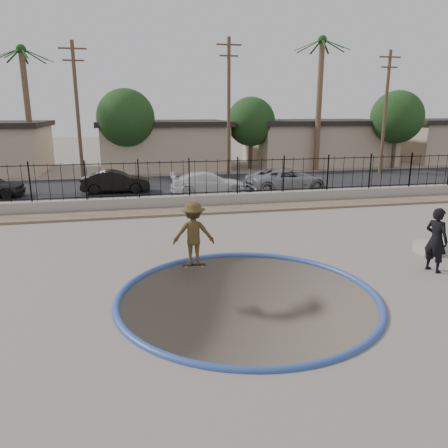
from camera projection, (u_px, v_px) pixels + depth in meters
name	position (u px, v px, depth m)	size (l,w,h in m)	color
ground	(186.00, 220.00, 24.18)	(120.00, 120.00, 2.20)	#6F665D
bowl_pit	(248.00, 297.00, 11.61)	(6.84, 6.84, 1.80)	#484037
coping_ring	(248.00, 297.00, 11.61)	(7.04, 7.04, 0.20)	#2C4891
rock_strip	(193.00, 211.00, 21.24)	(42.00, 1.60, 0.11)	#877658
retaining_wall	(190.00, 201.00, 22.22)	(42.00, 0.45, 0.60)	#9F978B
fence	(189.00, 178.00, 21.91)	(40.00, 0.04, 1.80)	black
street	(176.00, 185.00, 28.62)	(90.00, 8.00, 0.04)	black
house_center	(163.00, 144.00, 37.10)	(10.60, 8.60, 3.90)	tan
house_east	(317.00, 141.00, 39.96)	(12.60, 8.60, 3.90)	tan
palm_mid	(25.00, 83.00, 31.50)	(2.30, 2.30, 9.30)	brown
palm_right	(320.00, 76.00, 33.93)	(2.30, 2.30, 10.30)	brown
utility_pole_left	(78.00, 111.00, 28.10)	(1.70, 0.24, 9.00)	#473323
utility_pole_mid	(229.00, 107.00, 30.07)	(1.70, 0.24, 9.50)	#473323
utility_pole_right	(385.00, 111.00, 32.58)	(1.70, 0.24, 9.00)	#473323
street_tree_left	(126.00, 118.00, 32.62)	(4.32, 4.32, 6.36)	#473323
street_tree_mid	(251.00, 122.00, 35.69)	(3.96, 3.96, 5.83)	#473323
street_tree_right	(397.00, 117.00, 36.16)	(4.32, 4.32, 6.36)	#473323
skater	(194.00, 236.00, 13.60)	(1.29, 0.74, 2.00)	brown
skateboard	(194.00, 265.00, 13.84)	(0.78, 0.28, 0.07)	black
videographer	(436.00, 240.00, 13.24)	(0.73, 0.48, 2.00)	black
concrete_ledge	(439.00, 247.00, 15.17)	(1.60, 0.70, 0.40)	gray
car_b	(116.00, 182.00, 25.79)	(1.38, 3.97, 1.31)	black
car_c	(209.00, 183.00, 25.36)	(1.79, 4.41, 1.28)	white
car_d	(288.00, 179.00, 26.34)	(2.31, 5.00, 1.39)	#94979C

